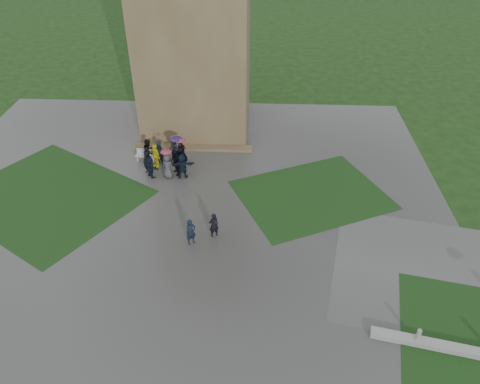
{
  "coord_description": "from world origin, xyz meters",
  "views": [
    {
      "loc": [
        5.01,
        -19.9,
        17.6
      ],
      "look_at": [
        3.91,
        3.42,
        1.2
      ],
      "focal_mm": 35.0,
      "sensor_mm": 36.0,
      "label": 1
    }
  ],
  "objects_px": {
    "pedestrian_mid": "(191,232)",
    "pedestrian_near": "(214,225)",
    "bench": "(146,155)",
    "tower": "(193,10)"
  },
  "relations": [
    {
      "from": "pedestrian_mid",
      "to": "pedestrian_near",
      "type": "bearing_deg",
      "value": -5.89
    },
    {
      "from": "pedestrian_mid",
      "to": "pedestrian_near",
      "type": "height_order",
      "value": "pedestrian_mid"
    },
    {
      "from": "bench",
      "to": "pedestrian_near",
      "type": "relative_size",
      "value": 0.99
    },
    {
      "from": "tower",
      "to": "pedestrian_near",
      "type": "bearing_deg",
      "value": -79.93
    },
    {
      "from": "bench",
      "to": "pedestrian_mid",
      "type": "height_order",
      "value": "pedestrian_mid"
    },
    {
      "from": "tower",
      "to": "pedestrian_near",
      "type": "relative_size",
      "value": 11.33
    },
    {
      "from": "bench",
      "to": "pedestrian_mid",
      "type": "xyz_separation_m",
      "value": [
        4.41,
        -8.77,
        0.36
      ]
    },
    {
      "from": "tower",
      "to": "pedestrian_near",
      "type": "distance_m",
      "value": 16.73
    },
    {
      "from": "tower",
      "to": "pedestrian_mid",
      "type": "bearing_deg",
      "value": -84.92
    },
    {
      "from": "bench",
      "to": "pedestrian_near",
      "type": "xyz_separation_m",
      "value": [
        5.62,
        -8.09,
        0.34
      ]
    }
  ]
}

